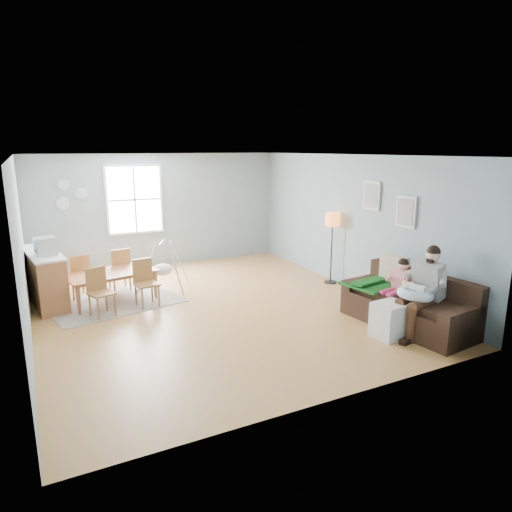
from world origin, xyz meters
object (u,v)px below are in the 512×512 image
storage_cube (390,320)px  sofa (410,307)px  chair_se (145,280)px  chair_ne (120,267)px  father (423,288)px  chair_nw (79,274)px  counter (45,277)px  monitor (45,246)px  baby_swing (163,269)px  floor_lamp (332,225)px  dining_table (112,287)px  toddler (398,280)px  chair_sw (99,289)px

storage_cube → sofa: bearing=19.0°
chair_se → chair_ne: (-0.24, 1.11, 0.01)m
father → chair_nw: size_ratio=1.60×
sofa → chair_ne: (-3.82, 4.03, 0.19)m
father → counter: bearing=140.8°
storage_cube → monitor: bearing=140.5°
storage_cube → baby_swing: bearing=121.7°
floor_lamp → baby_swing: (-3.33, 1.15, -0.81)m
dining_table → baby_swing: bearing=3.7°
monitor → toddler: bearing=-33.4°
toddler → baby_swing: bearing=129.9°
baby_swing → chair_sw: bearing=-145.0°
baby_swing → chair_nw: bearing=174.2°
father → counter: father is taller
father → toddler: (0.00, 0.51, -0.01)m
dining_table → sofa: bearing=-52.3°
chair_sw → monitor: size_ratio=2.13×
toddler → storage_cube: size_ratio=1.60×
sofa → baby_swing: 4.80m
chair_nw → toddler: bearing=-39.1°
baby_swing → storage_cube: bearing=-58.3°
chair_sw → chair_ne: chair_ne is taller
toddler → baby_swing: toddler is taller
chair_nw → father: bearing=-42.8°
father → floor_lamp: floor_lamp is taller
father → chair_ne: bearing=130.5°
floor_lamp → chair_ne: 4.43m
chair_nw → monitor: bearing=-146.5°
toddler → baby_swing: size_ratio=0.68×
storage_cube → baby_swing: baby_swing is taller
toddler → chair_sw: size_ratio=1.03×
storage_cube → chair_ne: 5.33m
chair_nw → chair_ne: size_ratio=0.98×
toddler → chair_ne: bearing=134.1°
monitor → baby_swing: monitor is taller
chair_sw → monitor: (-0.74, 0.77, 0.68)m
floor_lamp → baby_swing: floor_lamp is taller
chair_nw → chair_ne: 0.82m
chair_se → floor_lamp: bearing=-5.4°
toddler → chair_sw: 5.02m
chair_nw → chair_ne: bearing=11.4°
father → chair_se: size_ratio=1.60×
chair_nw → chair_ne: (0.80, 0.16, 0.01)m
chair_sw → chair_nw: bearing=100.8°
dining_table → storage_cube: bearing=-58.7°
counter → dining_table: bearing=-22.6°
sofa → father: (-0.10, -0.32, 0.43)m
storage_cube → chair_nw: (-4.01, 4.09, 0.21)m
floor_lamp → baby_swing: 3.62m
monitor → baby_swing: bearing=5.1°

